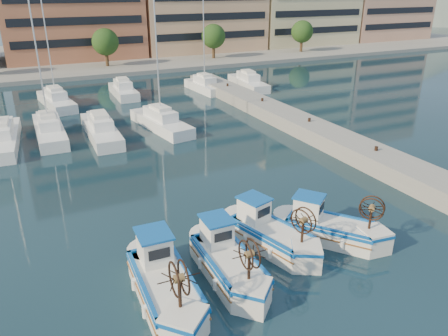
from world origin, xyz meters
TOP-DOWN VIEW (x-y plane):
  - ground at (0.00, 0.00)m, footprint 300.00×300.00m
  - quay at (13.00, 8.00)m, footprint 3.00×60.00m
  - hill_east at (140.00, 110.00)m, footprint 160.00×160.00m
  - yacht_marina at (-3.56, 27.64)m, footprint 39.76×22.37m
  - fishing_boat_a at (-5.41, -1.23)m, footprint 2.30×5.22m
  - fishing_boat_b at (-2.35, -0.93)m, footprint 2.07×4.85m
  - fishing_boat_c at (0.60, 0.30)m, footprint 3.07×4.85m
  - fishing_boat_d at (3.63, -0.48)m, footprint 4.21×4.65m

SIDE VIEW (x-z plane):
  - ground at x=0.00m, z-range 0.00..0.00m
  - hill_east at x=140.00m, z-range -25.00..25.00m
  - yacht_marina at x=-3.56m, z-range -5.22..6.28m
  - quay at x=13.00m, z-range 0.00..1.20m
  - fishing_boat_d at x=3.63m, z-range -0.65..2.25m
  - fishing_boat_c at x=0.60m, z-range -0.66..2.28m
  - fishing_boat_b at x=-2.35m, z-range -0.68..2.33m
  - fishing_boat_a at x=-5.41m, z-range -0.72..2.50m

